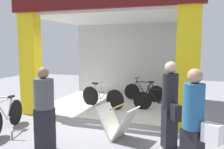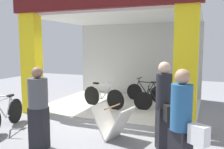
% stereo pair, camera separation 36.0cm
% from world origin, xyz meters
% --- Properties ---
extents(ground_plane, '(17.86, 17.86, 0.00)m').
position_xyz_m(ground_plane, '(0.00, 0.00, 0.00)').
color(ground_plane, gray).
rests_on(ground_plane, ground).
extents(shop_facade, '(5.13, 3.99, 3.58)m').
position_xyz_m(shop_facade, '(0.00, 1.80, 1.91)').
color(shop_facade, beige).
rests_on(shop_facade, ground).
extents(bicycle_inside_0, '(1.53, 0.42, 0.85)m').
position_xyz_m(bicycle_inside_0, '(0.63, 2.68, 0.34)').
color(bicycle_inside_0, black).
rests_on(bicycle_inside_0, ground).
extents(bicycle_inside_1, '(1.47, 0.40, 0.81)m').
position_xyz_m(bicycle_inside_1, '(1.28, 1.49, 0.32)').
color(bicycle_inside_1, black).
rests_on(bicycle_inside_1, ground).
extents(bicycle_inside_2, '(1.60, 0.55, 0.91)m').
position_xyz_m(bicycle_inside_2, '(-0.47, 1.31, 0.36)').
color(bicycle_inside_2, black).
rests_on(bicycle_inside_2, ground).
extents(bicycle_parked_0, '(0.52, 1.60, 0.90)m').
position_xyz_m(bicycle_parked_0, '(-1.81, -1.49, 0.36)').
color(bicycle_parked_0, black).
rests_on(bicycle_parked_0, ground).
extents(sandwich_board_sign, '(0.92, 0.74, 0.73)m').
position_xyz_m(sandwich_board_sign, '(0.81, -1.07, 0.36)').
color(sandwich_board_sign, silver).
rests_on(sandwich_board_sign, ground).
extents(pedestrian_0, '(0.45, 0.58, 1.71)m').
position_xyz_m(pedestrian_0, '(1.93, -1.23, 0.88)').
color(pedestrian_0, black).
rests_on(pedestrian_0, ground).
extents(pedestrian_2, '(0.42, 0.42, 1.61)m').
position_xyz_m(pedestrian_2, '(-0.33, -2.09, 0.84)').
color(pedestrian_2, black).
rests_on(pedestrian_2, ground).
extents(pedestrian_3, '(0.61, 0.50, 1.69)m').
position_xyz_m(pedestrian_3, '(2.39, -2.36, 0.86)').
color(pedestrian_3, black).
rests_on(pedestrian_3, ground).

